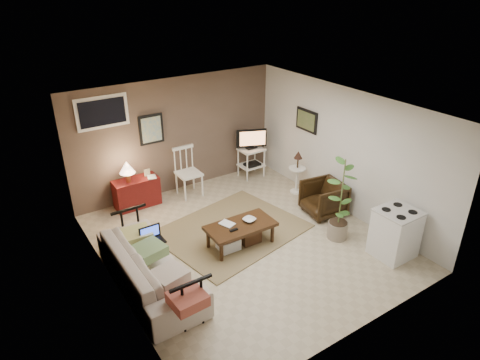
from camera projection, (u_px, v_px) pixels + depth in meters
floor at (244, 242)px, 7.46m from camera, size 5.00×5.00×0.00m
art_back at (151, 129)px, 8.39m from camera, size 0.50×0.03×0.60m
art_right at (307, 120)px, 8.67m from camera, size 0.03×0.60×0.45m
window at (102, 112)px, 7.73m from camera, size 0.96×0.03×0.60m
rug at (232, 230)px, 7.78m from camera, size 2.73×2.34×0.02m
coffee_table at (240, 233)px, 7.25m from camera, size 1.18×0.63×0.44m
sofa at (149, 261)px, 6.25m from camera, size 0.66×2.25×0.88m
sofa_pillows at (159, 263)px, 6.04m from camera, size 0.43×2.14×0.15m
sofa_end_rails at (158, 261)px, 6.34m from camera, size 0.61×2.25×0.76m
laptop at (152, 237)px, 6.59m from camera, size 0.35×0.25×0.24m
red_console at (136, 190)px, 8.45m from camera, size 0.88×0.39×1.02m
spindle_chair at (188, 173)px, 8.83m from camera, size 0.47×0.47×1.03m
tv_stand at (251, 152)px, 9.58m from camera, size 0.64×0.43×1.13m
side_table at (297, 167)px, 8.87m from camera, size 0.35×0.35×0.94m
armchair at (324, 197)px, 8.18m from camera, size 0.75×0.79×0.72m
potted_plant at (341, 197)px, 7.22m from camera, size 0.38×0.38×1.53m
stove at (395, 233)px, 6.96m from camera, size 0.64×0.60×0.84m
bowl at (249, 216)px, 7.24m from camera, size 0.21×0.10×0.21m
book_table at (224, 220)px, 7.07m from camera, size 0.18×0.08×0.25m
book_console at (147, 173)px, 8.35m from camera, size 0.16×0.06×0.22m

